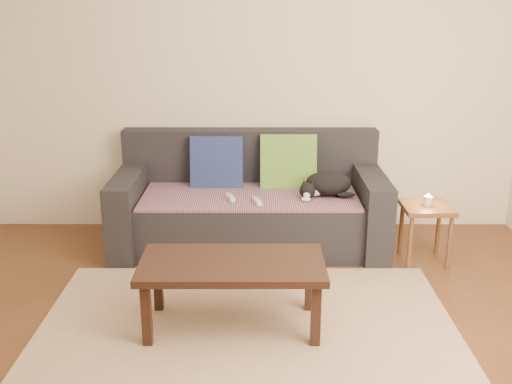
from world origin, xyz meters
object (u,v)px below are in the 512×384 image
at_px(sofa, 250,207).
at_px(wii_remote_b, 257,201).
at_px(cat, 326,184).
at_px(coffee_table, 232,270).
at_px(side_table, 426,215).
at_px(wii_remote_a, 230,198).

relative_size(sofa, wii_remote_b, 14.00).
height_order(cat, coffee_table, cat).
height_order(sofa, cat, sofa).
relative_size(cat, side_table, 0.97).
height_order(cat, wii_remote_a, cat).
distance_m(side_table, coffee_table, 1.70).
xyz_separation_m(wii_remote_a, side_table, (1.45, -0.15, -0.09)).
bearing_deg(cat, coffee_table, -113.85).
xyz_separation_m(cat, side_table, (0.72, -0.25, -0.16)).
bearing_deg(side_table, wii_remote_a, 174.05).
xyz_separation_m(wii_remote_b, coffee_table, (-0.15, -1.03, -0.08)).
bearing_deg(coffee_table, side_table, 34.78).
bearing_deg(wii_remote_a, cat, -99.61).
relative_size(wii_remote_b, side_table, 0.34).
xyz_separation_m(cat, coffee_table, (-0.68, -1.22, -0.15)).
bearing_deg(cat, side_table, -14.31).
height_order(sofa, side_table, sofa).
distance_m(sofa, side_table, 1.36).
xyz_separation_m(wii_remote_a, coffee_table, (0.06, -1.12, -0.08)).
height_order(wii_remote_a, wii_remote_b, same).
height_order(wii_remote_b, side_table, wii_remote_b).
relative_size(sofa, cat, 4.85).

